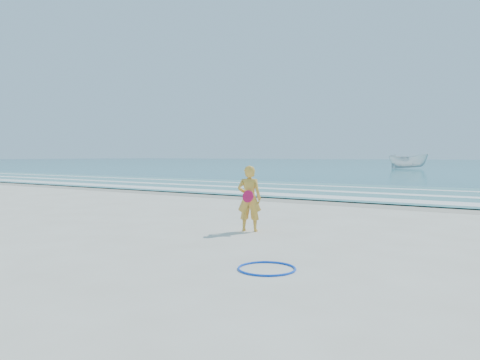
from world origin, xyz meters
The scene contains 9 objects.
ground centered at (0.00, 0.00, 0.00)m, with size 400.00×400.00×0.00m, color silver.
wet_sand centered at (0.00, 9.00, 0.00)m, with size 400.00×2.40×0.00m, color #B2A893.
shallow centered at (0.00, 14.00, 0.04)m, with size 400.00×10.00×0.01m, color #59B7AD.
foam_near centered at (0.00, 10.30, 0.05)m, with size 400.00×1.40×0.01m, color white.
foam_mid centered at (0.00, 13.20, 0.05)m, with size 400.00×0.90×0.01m, color white.
foam_far centered at (0.00, 16.50, 0.05)m, with size 400.00×0.60×0.01m, color white.
hoop centered at (3.94, -1.05, 0.02)m, with size 0.87×0.87×0.03m, color blue.
boat centered at (-7.46, 53.82, 0.99)m, with size 1.86×4.93×1.91m, color white.
woman centered at (1.84, 1.77, 0.74)m, with size 0.63×0.52×1.47m.
Camera 1 is at (7.40, -6.99, 1.69)m, focal length 35.00 mm.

